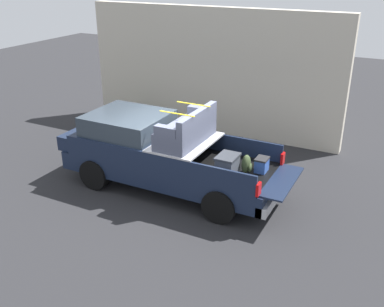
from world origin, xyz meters
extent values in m
plane|color=#262628|center=(0.00, 0.00, 0.00)|extent=(40.00, 40.00, 0.00)
cube|color=#162138|center=(0.00, 0.00, 0.61)|extent=(5.50, 1.92, 0.47)
cube|color=black|center=(-1.20, 0.00, 0.87)|extent=(2.80, 1.80, 0.04)
cube|color=#162138|center=(-1.20, 0.93, 1.10)|extent=(2.80, 0.06, 0.50)
cube|color=#162138|center=(-1.20, -0.93, 1.10)|extent=(2.80, 0.06, 0.50)
cube|color=#162138|center=(0.17, 0.00, 1.10)|extent=(0.06, 1.80, 0.50)
cube|color=#162138|center=(-2.88, 0.00, 0.87)|extent=(0.55, 1.80, 0.04)
cube|color=#B2B2B7|center=(-0.43, 0.00, 1.37)|extent=(1.25, 1.92, 0.04)
cube|color=#162138|center=(1.35, 0.00, 1.10)|extent=(2.30, 1.92, 0.50)
cube|color=#2D3842|center=(1.25, 0.00, 1.60)|extent=(1.94, 1.76, 0.49)
cube|color=#162138|center=(2.70, 0.00, 1.04)|extent=(0.40, 1.82, 0.38)
cube|color=#B2B2B7|center=(-2.72, 0.00, 0.50)|extent=(0.24, 1.92, 0.24)
cube|color=red|center=(-2.62, 0.88, 1.03)|extent=(0.06, 0.20, 0.28)
cube|color=red|center=(-2.62, -0.88, 1.03)|extent=(0.06, 0.20, 0.28)
cylinder|color=black|center=(1.75, 0.88, 0.40)|extent=(0.80, 0.30, 0.80)
cylinder|color=black|center=(1.75, -0.88, 0.40)|extent=(0.80, 0.30, 0.80)
cylinder|color=black|center=(-1.75, 0.88, 0.40)|extent=(0.80, 0.30, 0.80)
cylinder|color=black|center=(-1.75, -0.88, 0.40)|extent=(0.80, 0.30, 0.80)
cube|color=#474C56|center=(-1.69, 0.36, 1.13)|extent=(0.40, 0.55, 0.47)
cube|color=#31353C|center=(-1.69, 0.36, 1.39)|extent=(0.44, 0.59, 0.05)
ellipsoid|color=#384728|center=(-2.00, -0.01, 1.11)|extent=(0.20, 0.31, 0.45)
ellipsoid|color=#384728|center=(-2.11, -0.01, 1.05)|extent=(0.09, 0.22, 0.20)
cube|color=#3359B2|center=(-2.30, -0.25, 1.04)|extent=(0.26, 0.34, 0.30)
cube|color=#262628|center=(-2.30, -0.25, 1.21)|extent=(0.28, 0.36, 0.04)
cube|color=#4C5166|center=(-0.43, 0.00, 1.60)|extent=(0.81, 1.82, 0.42)
cube|color=#4C5166|center=(-0.75, 0.00, 2.01)|extent=(0.16, 1.82, 0.40)
cube|color=#4C5166|center=(-0.38, 0.81, 1.92)|extent=(0.57, 0.20, 0.22)
cube|color=#4C5166|center=(-0.38, -0.81, 1.92)|extent=(0.57, 0.20, 0.22)
cube|color=yellow|center=(-0.43, 0.41, 2.22)|extent=(0.91, 0.03, 0.02)
cube|color=yellow|center=(-0.43, -0.41, 2.22)|extent=(0.91, 0.03, 0.02)
cube|color=beige|center=(0.97, -4.38, 2.06)|extent=(8.89, 0.36, 4.12)
cylinder|color=#1E592D|center=(3.52, -2.83, 0.45)|extent=(0.56, 0.56, 0.90)
cylinder|color=#1E592D|center=(3.52, -2.83, 0.94)|extent=(0.60, 0.60, 0.08)
camera|label=1|loc=(-5.08, 8.70, 5.41)|focal=40.97mm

